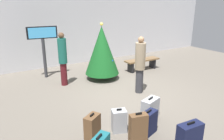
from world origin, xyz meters
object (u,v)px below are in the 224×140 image
at_px(traveller_1, 63,58).
at_px(suitcase_3, 92,128).
at_px(holiday_tree, 102,50).
at_px(suitcase_0, 138,132).
at_px(traveller_0, 140,64).
at_px(suitcase_6, 148,123).
at_px(suitcase_1, 189,137).
at_px(waiting_bench, 142,62).
at_px(suitcase_4, 150,109).
at_px(flight_info_kiosk, 43,41).
at_px(suitcase_5, 119,121).

xyz_separation_m(traveller_1, suitcase_3, (-0.56, -3.42, -0.70)).
distance_m(holiday_tree, suitcase_0, 4.32).
bearing_deg(traveller_0, suitcase_6, -122.86).
height_order(suitcase_3, suitcase_6, suitcase_3).
bearing_deg(suitcase_6, suitcase_1, -67.07).
bearing_deg(waiting_bench, suitcase_1, -118.35).
xyz_separation_m(suitcase_4, suitcase_6, (-0.49, -0.51, 0.01)).
distance_m(flight_info_kiosk, suitcase_6, 5.23).
bearing_deg(flight_info_kiosk, holiday_tree, -35.14).
bearing_deg(suitcase_6, suitcase_5, 139.55).
bearing_deg(suitcase_4, traveller_0, 61.77).
relative_size(flight_info_kiosk, waiting_bench, 1.24).
distance_m(waiting_bench, suitcase_4, 4.06).
height_order(waiting_bench, traveller_0, traveller_0).
bearing_deg(suitcase_1, traveller_0, 71.78).
bearing_deg(suitcase_0, holiday_tree, 71.07).
distance_m(traveller_0, suitcase_0, 2.93).
bearing_deg(suitcase_5, traveller_0, 41.00).
height_order(waiting_bench, suitcase_6, suitcase_6).
bearing_deg(traveller_0, holiday_tree, 102.75).
relative_size(waiting_bench, traveller_1, 0.85).
relative_size(traveller_1, suitcase_0, 2.29).
bearing_deg(suitcase_1, suitcase_3, 140.37).
height_order(suitcase_4, suitcase_5, suitcase_4).
bearing_deg(suitcase_5, suitcase_4, 4.72).
distance_m(suitcase_0, suitcase_5, 0.73).
height_order(waiting_bench, suitcase_0, suitcase_0).
xyz_separation_m(traveller_1, suitcase_4, (1.09, -3.34, -0.73)).
xyz_separation_m(flight_info_kiosk, suitcase_6, (0.95, -5.01, -1.14)).
bearing_deg(traveller_1, suitcase_3, -99.24).
relative_size(holiday_tree, suitcase_0, 2.61).
bearing_deg(suitcase_5, traveller_1, 91.80).
bearing_deg(suitcase_5, suitcase_6, -40.45).
height_order(holiday_tree, suitcase_1, holiday_tree).
height_order(holiday_tree, suitcase_4, holiday_tree).
relative_size(waiting_bench, traveller_0, 0.87).
xyz_separation_m(flight_info_kiosk, waiting_bench, (3.80, -1.20, -1.05)).
xyz_separation_m(waiting_bench, suitcase_3, (-4.01, -3.38, -0.07)).
bearing_deg(suitcase_6, suitcase_0, -150.46).
relative_size(flight_info_kiosk, suitcase_4, 3.46).
bearing_deg(suitcase_4, flight_info_kiosk, 107.65).
bearing_deg(suitcase_1, suitcase_0, 148.55).
bearing_deg(suitcase_0, traveller_1, 91.21).
relative_size(suitcase_0, suitcase_4, 1.43).
bearing_deg(holiday_tree, suitcase_3, -121.47).
distance_m(suitcase_0, suitcase_6, 0.61).
bearing_deg(traveller_1, suitcase_1, -78.44).
xyz_separation_m(traveller_0, suitcase_4, (-0.78, -1.45, -0.71)).
distance_m(waiting_bench, suitcase_0, 5.31).
relative_size(suitcase_0, suitcase_3, 1.30).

